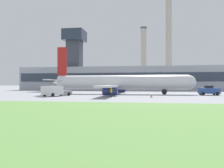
# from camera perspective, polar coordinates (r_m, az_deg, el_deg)

# --- Properties ---
(ground_plane) EXTENTS (400.00, 400.00, 0.00)m
(ground_plane) POSITION_cam_1_polar(r_m,az_deg,el_deg) (45.28, -2.97, -2.86)
(ground_plane) COLOR gray
(terminal_building) EXTENTS (72.62, 11.26, 22.32)m
(terminal_building) POSITION_cam_1_polar(r_m,az_deg,el_deg) (79.48, 0.99, 1.98)
(terminal_building) COLOR #9EA3AD
(terminal_building) RESTS_ON ground_plane
(smokestack_left) EXTENTS (3.24, 3.24, 30.65)m
(smokestack_left) POSITION_cam_1_polar(r_m,az_deg,el_deg) (111.16, 8.24, 6.88)
(smokestack_left) COLOR #B2A899
(smokestack_left) RESTS_ON ground_plane
(smokestack_right) EXTENTS (3.36, 3.36, 44.81)m
(smokestack_right) POSITION_cam_1_polar(r_m,az_deg,el_deg) (111.79, 14.59, 10.51)
(smokestack_right) COLOR #B2A899
(smokestack_right) RESTS_ON ground_plane
(airplane) EXTENTS (32.13, 29.80, 10.80)m
(airplane) POSITION_cam_1_polar(r_m,az_deg,el_deg) (48.59, 1.78, 0.36)
(airplane) COLOR silver
(airplane) RESTS_ON ground_plane
(pushback_tug) EXTENTS (3.94, 2.81, 1.95)m
(pushback_tug) POSITION_cam_1_polar(r_m,az_deg,el_deg) (48.47, 23.96, -1.63)
(pushback_tug) COLOR #2D4C93
(pushback_tug) RESTS_ON ground_plane
(baggage_truck) EXTENTS (4.30, 6.31, 1.89)m
(baggage_truck) POSITION_cam_1_polar(r_m,az_deg,el_deg) (42.13, -14.63, -1.79)
(baggage_truck) COLOR gray
(baggage_truck) RESTS_ON ground_plane
(ground_crew_person) EXTENTS (0.39, 0.39, 1.66)m
(ground_crew_person) POSITION_cam_1_polar(r_m,az_deg,el_deg) (38.06, -0.21, -2.15)
(ground_crew_person) COLOR #23283D
(ground_crew_person) RESTS_ON ground_plane
(traffic_cone_near_nose) EXTENTS (0.49, 0.49, 0.53)m
(traffic_cone_near_nose) POSITION_cam_1_polar(r_m,az_deg,el_deg) (37.94, 10.23, -3.08)
(traffic_cone_near_nose) COLOR black
(traffic_cone_near_nose) RESTS_ON ground_plane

